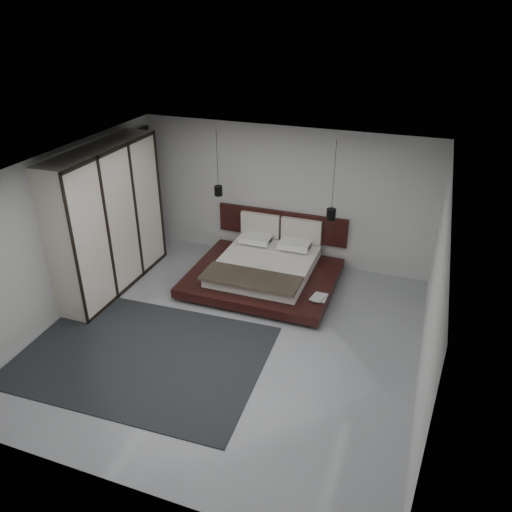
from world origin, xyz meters
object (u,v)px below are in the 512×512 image
at_px(wardrobe, 108,220).
at_px(rug, 143,355).
at_px(bed, 265,268).
at_px(pendant_right, 331,214).
at_px(lattice_screen, 142,192).
at_px(pendant_left, 218,190).

distance_m(wardrobe, rug, 2.75).
height_order(bed, pendant_right, pendant_right).
xyz_separation_m(lattice_screen, pendant_left, (1.81, -0.11, 0.29)).
xyz_separation_m(lattice_screen, wardrobe, (0.25, -1.59, 0.05)).
bearing_deg(pendant_right, pendant_left, 180.00).
bearing_deg(wardrobe, rug, -46.91).
bearing_deg(wardrobe, pendant_right, 21.20).
distance_m(bed, rug, 3.01).
distance_m(bed, wardrobe, 3.07).
height_order(lattice_screen, wardrobe, wardrobe).
relative_size(bed, pendant_left, 2.09).
xyz_separation_m(pendant_left, wardrobe, (-1.56, -1.48, -0.25)).
distance_m(pendant_right, rug, 4.14).
height_order(bed, pendant_left, pendant_left).
relative_size(pendant_right, wardrobe, 0.54).
height_order(pendant_left, rug, pendant_left).
xyz_separation_m(bed, pendant_right, (1.13, 0.43, 1.13)).
distance_m(pendant_left, rug, 3.60).
bearing_deg(rug, wardrobe, 133.09).
distance_m(pendant_left, pendant_right, 2.26).
xyz_separation_m(lattice_screen, pendant_right, (4.07, -0.11, 0.12)).
bearing_deg(pendant_left, pendant_right, -0.00).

